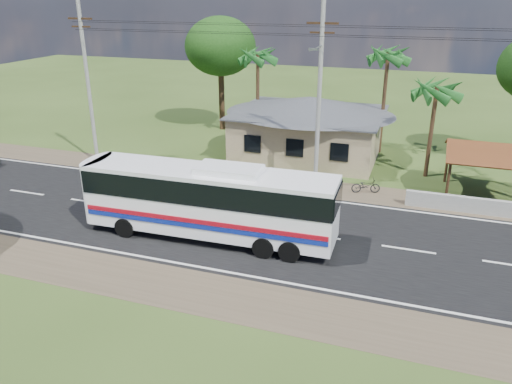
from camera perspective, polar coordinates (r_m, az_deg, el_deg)
ground at (r=26.51m, az=-2.70°, el=-3.62°), size 120.00×120.00×0.00m
road at (r=26.51m, az=-2.70°, el=-3.60°), size 120.00×16.00×0.03m
house at (r=37.13m, az=6.09°, el=8.13°), size 12.40×10.00×5.00m
waiting_shed at (r=32.18m, az=25.47°, el=4.09°), size 5.20×4.48×3.35m
concrete_barrier at (r=30.06m, az=23.37°, el=-1.38°), size 7.00×0.30×0.90m
utility_poles at (r=29.90m, az=6.59°, el=10.89°), size 32.80×2.22×11.00m
palm_near at (r=33.70m, az=19.96°, el=10.89°), size 2.80×2.80×6.70m
palm_mid at (r=38.06m, az=14.86°, el=14.80°), size 2.80×2.80×8.20m
palm_far at (r=40.61m, az=0.20°, el=15.22°), size 2.80×2.80×7.70m
tree_behind_house at (r=43.83m, az=-4.09°, el=16.24°), size 6.00×6.00×9.61m
coach_bus at (r=24.24m, az=-5.32°, el=-0.54°), size 12.47×3.02×3.85m
motorcycle at (r=31.05m, az=12.44°, el=0.71°), size 1.84×1.11×0.91m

